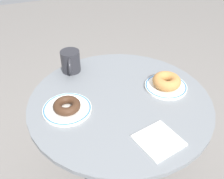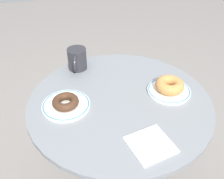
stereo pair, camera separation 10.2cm
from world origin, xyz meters
name	(u,v)px [view 2 (the right image)]	position (x,y,z in m)	size (l,w,h in m)	color
cafe_table	(119,141)	(0.00, 0.00, 0.47)	(0.73, 0.73, 0.71)	slate
plate_left	(66,105)	(-0.21, 0.01, 0.72)	(0.18, 0.18, 0.01)	white
plate_right	(169,91)	(0.21, 0.01, 0.72)	(0.18, 0.18, 0.01)	white
donut_chocolate	(66,102)	(-0.21, 0.01, 0.74)	(0.10, 0.10, 0.03)	#422819
donut_old_fashioned	(170,85)	(0.21, 0.01, 0.75)	(0.12, 0.12, 0.04)	#BC7F42
paper_napkin	(151,145)	(0.04, -0.25, 0.72)	(0.13, 0.13, 0.01)	white
coffee_mug	(77,59)	(-0.13, 0.27, 0.76)	(0.09, 0.13, 0.10)	#28282D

